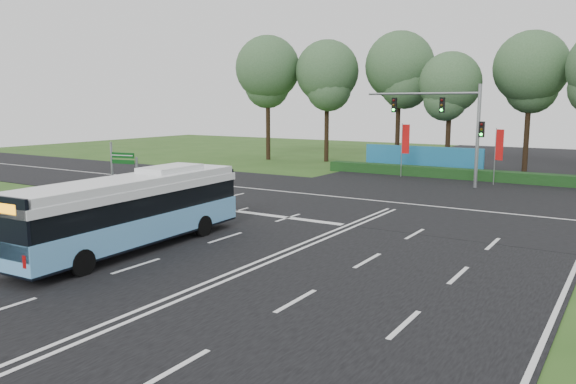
% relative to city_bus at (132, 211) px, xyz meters
% --- Properties ---
extents(ground, '(120.00, 120.00, 0.00)m').
position_rel_city_bus_xyz_m(ground, '(5.23, 3.34, -1.56)').
color(ground, '#2D521B').
rests_on(ground, ground).
extents(road_main, '(20.00, 120.00, 0.04)m').
position_rel_city_bus_xyz_m(road_main, '(5.23, 3.34, -1.54)').
color(road_main, black).
rests_on(road_main, ground).
extents(road_cross, '(120.00, 14.00, 0.05)m').
position_rel_city_bus_xyz_m(road_cross, '(5.23, 15.34, -1.54)').
color(road_cross, black).
rests_on(road_cross, ground).
extents(bike_path, '(5.00, 18.00, 0.06)m').
position_rel_city_bus_xyz_m(bike_path, '(-7.27, 0.34, -1.53)').
color(bike_path, black).
rests_on(bike_path, ground).
extents(kerb_strip, '(0.25, 18.00, 0.12)m').
position_rel_city_bus_xyz_m(kerb_strip, '(-4.87, 0.34, -1.50)').
color(kerb_strip, gray).
rests_on(kerb_strip, ground).
extents(city_bus, '(2.81, 10.92, 3.11)m').
position_rel_city_bus_xyz_m(city_bus, '(0.00, 0.00, 0.00)').
color(city_bus, '#63ABE6').
rests_on(city_bus, ground).
extents(pedestrian_signal, '(0.28, 0.40, 3.03)m').
position_rel_city_bus_xyz_m(pedestrian_signal, '(-4.97, 4.82, 0.09)').
color(pedestrian_signal, gray).
rests_on(pedestrian_signal, ground).
extents(street_sign, '(1.45, 0.33, 3.76)m').
position_rel_city_bus_xyz_m(street_sign, '(-6.05, 4.54, 0.82)').
color(street_sign, gray).
rests_on(street_sign, ground).
extents(banner_flag_left, '(0.62, 0.09, 4.21)m').
position_rel_city_bus_xyz_m(banner_flag_left, '(1.07, 26.61, 1.19)').
color(banner_flag_left, gray).
rests_on(banner_flag_left, ground).
extents(banner_flag_mid, '(0.58, 0.19, 4.02)m').
position_rel_city_bus_xyz_m(banner_flag_mid, '(8.17, 25.95, 1.08)').
color(banner_flag_mid, gray).
rests_on(banner_flag_mid, ground).
extents(traffic_light_gantry, '(8.41, 0.28, 7.00)m').
position_rel_city_bus_xyz_m(traffic_light_gantry, '(5.44, 23.84, 3.10)').
color(traffic_light_gantry, gray).
rests_on(traffic_light_gantry, ground).
extents(hedge, '(22.00, 1.20, 0.80)m').
position_rel_city_bus_xyz_m(hedge, '(5.23, 27.84, -1.16)').
color(hedge, '#153312').
rests_on(hedge, ground).
extents(blue_hoarding, '(10.00, 0.30, 2.20)m').
position_rel_city_bus_xyz_m(blue_hoarding, '(1.23, 30.34, -0.46)').
color(blue_hoarding, '#1C6A99').
rests_on(blue_hoarding, ground).
extents(eucalyptus_row, '(42.38, 9.93, 12.47)m').
position_rel_city_bus_xyz_m(eucalyptus_row, '(0.32, 34.37, 7.01)').
color(eucalyptus_row, black).
rests_on(eucalyptus_row, ground).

